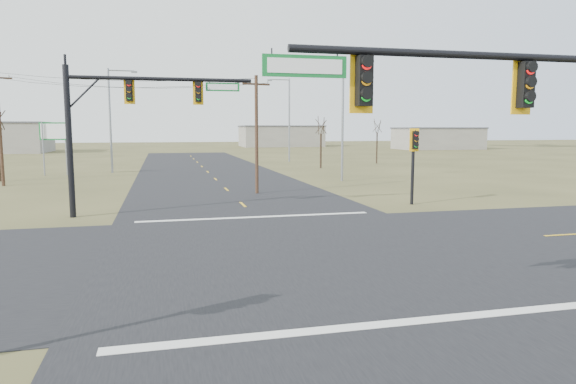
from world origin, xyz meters
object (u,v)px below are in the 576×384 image
object	(u,v)px
pedestal_signal_ne	(414,149)
streetlight_b	(287,115)
bare_tree_d	(377,126)
utility_pole_near	(257,132)
utility_pole_far	(0,126)
streetlight_a	(340,116)
highway_sign	(54,137)
mast_arm_near	(531,111)
bare_tree_c	(321,125)
streetlight_c	(112,115)
mast_arm_far	(127,109)

from	to	relation	value
pedestal_signal_ne	streetlight_b	distance (m)	41.12
pedestal_signal_ne	bare_tree_d	distance (m)	36.99
utility_pole_near	utility_pole_far	distance (m)	21.06
streetlight_a	pedestal_signal_ne	bearing A→B (deg)	-114.00
pedestal_signal_ne	streetlight_b	bearing A→B (deg)	98.61
bare_tree_d	highway_sign	bearing A→B (deg)	-167.31
utility_pole_near	streetlight_a	distance (m)	11.11
mast_arm_near	highway_sign	size ratio (longest dim) A/B	2.01
highway_sign	bare_tree_c	size ratio (longest dim) A/B	0.81
mast_arm_near	streetlight_a	xyz separation A→B (m)	(6.58, 31.70, 0.65)
streetlight_b	streetlight_c	bearing A→B (deg)	-152.75
utility_pole_far	mast_arm_near	bearing A→B (deg)	-58.91
mast_arm_near	highway_sign	xyz separation A→B (m)	(-18.53, 43.56, -1.24)
pedestal_signal_ne	streetlight_b	world-z (taller)	streetlight_b
streetlight_b	highway_sign	bearing A→B (deg)	-155.39
streetlight_a	streetlight_b	size ratio (longest dim) A/B	0.88
mast_arm_near	mast_arm_far	bearing A→B (deg)	114.87
utility_pole_far	highway_sign	xyz separation A→B (m)	(2.20, 9.19, -1.02)
utility_pole_far	streetlight_b	bearing A→B (deg)	39.34
mast_arm_near	streetlight_a	size ratio (longest dim) A/B	1.04
pedestal_signal_ne	streetlight_c	distance (m)	33.98
pedestal_signal_ne	streetlight_a	distance (m)	14.57
streetlight_a	bare_tree_d	bearing A→B (deg)	36.56
pedestal_signal_ne	utility_pole_near	bearing A→B (deg)	149.26
utility_pole_near	streetlight_b	world-z (taller)	streetlight_b
utility_pole_near	utility_pole_far	world-z (taller)	utility_pole_far
streetlight_b	bare_tree_c	size ratio (longest dim) A/B	1.79
streetlight_b	streetlight_c	distance (m)	25.28
utility_pole_near	streetlight_c	bearing A→B (deg)	118.80
streetlight_a	bare_tree_c	distance (m)	14.60
pedestal_signal_ne	highway_sign	world-z (taller)	highway_sign
bare_tree_c	bare_tree_d	bearing A→B (deg)	32.05
pedestal_signal_ne	utility_pole_far	bearing A→B (deg)	159.37
streetlight_a	streetlight_c	distance (m)	23.92
highway_sign	bare_tree_c	distance (m)	28.03
mast_arm_far	utility_pole_near	distance (m)	10.95
highway_sign	streetlight_a	distance (m)	27.83
mast_arm_far	streetlight_b	bearing A→B (deg)	68.01
mast_arm_far	bare_tree_d	xyz separation A→B (m)	(29.00, 34.49, -0.61)
utility_pole_far	bare_tree_c	xyz separation A→B (m)	(30.09, 11.65, 0.23)
pedestal_signal_ne	streetlight_b	size ratio (longest dim) A/B	0.40
utility_pole_near	mast_arm_near	bearing A→B (deg)	-85.39
mast_arm_far	streetlight_c	world-z (taller)	streetlight_c
utility_pole_near	streetlight_b	xyz separation A→B (m)	(10.40, 33.49, 2.06)
mast_arm_far	bare_tree_c	distance (m)	34.53
mast_arm_near	pedestal_signal_ne	world-z (taller)	mast_arm_near
pedestal_signal_ne	streetlight_c	world-z (taller)	streetlight_c
mast_arm_far	streetlight_c	size ratio (longest dim) A/B	0.90
utility_pole_near	highway_sign	bearing A→B (deg)	131.32
mast_arm_near	utility_pole_near	world-z (taller)	utility_pole_near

